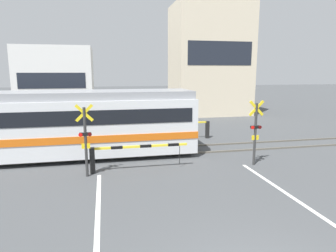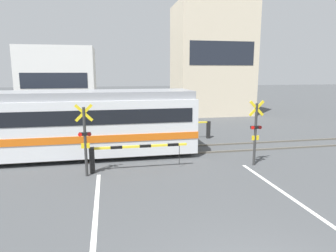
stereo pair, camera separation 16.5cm
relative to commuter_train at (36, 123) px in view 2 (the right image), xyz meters
name	(u,v)px [view 2 (the right image)]	position (x,y,z in m)	size (l,w,h in m)	color
rail_track_near	(165,155)	(5.92, -0.72, -1.64)	(50.00, 0.10, 0.08)	#5B564C
rail_track_far	(160,148)	(5.92, 0.72, -1.64)	(50.00, 0.10, 0.08)	#5B564C
commuter_train	(36,123)	(0.00, 0.00, 0.00)	(14.76, 2.91, 3.13)	silver
crossing_barrier_near	(119,153)	(3.67, -2.61, -0.90)	(4.00, 0.20, 1.05)	black
crossing_barrier_far	(191,126)	(8.18, 2.55, -0.90)	(4.00, 0.20, 1.05)	black
crossing_signal_left	(85,137)	(2.39, -2.95, -0.12)	(0.68, 0.15, 2.83)	#333333
crossing_signal_right	(256,130)	(9.45, -2.95, -0.12)	(0.68, 0.15, 2.83)	#333333
pedestrian	(158,115)	(6.74, 6.18, -0.69)	(0.38, 0.22, 1.71)	#33384C
building_left_of_street	(60,83)	(-0.75, 13.05, 1.35)	(5.99, 5.38, 6.05)	white
building_right_of_street	(212,60)	(13.07, 13.05, 3.39)	(6.93, 5.38, 10.13)	beige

